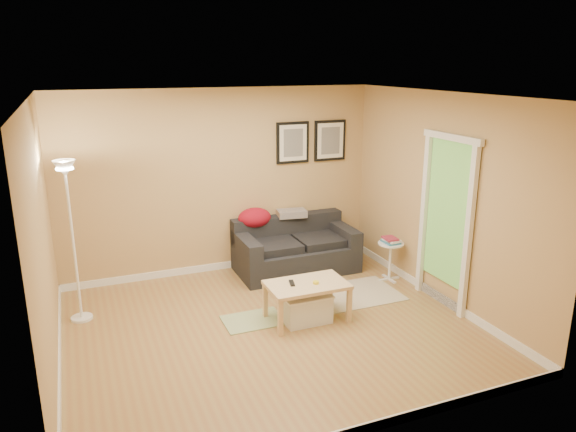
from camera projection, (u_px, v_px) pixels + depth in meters
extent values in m
plane|color=olive|center=(271.00, 328.00, 6.17)|extent=(4.50, 4.50, 0.00)
plane|color=white|center=(269.00, 96.00, 5.45)|extent=(4.50, 4.50, 0.00)
plane|color=tan|center=(221.00, 182.00, 7.59)|extent=(4.50, 0.00, 4.50)
plane|color=tan|center=(363.00, 289.00, 4.03)|extent=(4.50, 0.00, 4.50)
plane|color=tan|center=(43.00, 245.00, 5.00)|extent=(0.00, 4.00, 4.00)
plane|color=tan|center=(442.00, 200.00, 6.62)|extent=(0.00, 4.00, 4.00)
cube|color=white|center=(224.00, 265.00, 7.93)|extent=(4.50, 0.02, 0.10)
cube|color=white|center=(357.00, 431.00, 4.38)|extent=(4.50, 0.02, 0.10)
cube|color=white|center=(60.00, 364.00, 5.35)|extent=(0.02, 4.00, 0.10)
cube|color=white|center=(434.00, 294.00, 6.97)|extent=(0.02, 4.00, 0.10)
cube|color=beige|center=(351.00, 295.00, 7.04)|extent=(1.25, 0.85, 0.01)
cube|color=#668C4C|center=(253.00, 320.00, 6.35)|extent=(0.70, 0.50, 0.01)
cube|color=black|center=(292.00, 283.00, 6.23)|extent=(0.09, 0.17, 0.02)
cylinder|color=yellow|center=(316.00, 282.00, 6.23)|extent=(0.07, 0.07, 0.03)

